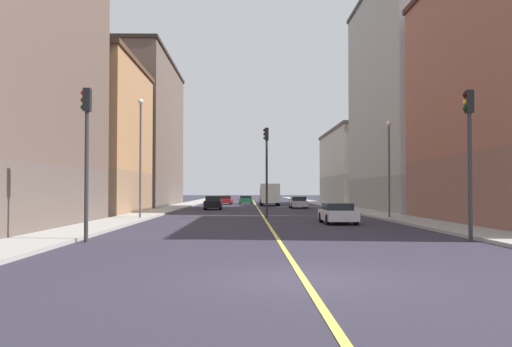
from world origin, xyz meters
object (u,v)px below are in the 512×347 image
at_px(building_right_distant, 134,133).
at_px(car_white, 338,213).
at_px(building_left_far, 364,167).
at_px(street_lamp_left_near, 389,158).
at_px(car_black, 213,203).
at_px(traffic_light_right_near, 86,142).
at_px(street_lamp_right_near, 141,147).
at_px(box_truck, 270,194).
at_px(traffic_light_median_far, 266,160).
at_px(building_right_midblock, 82,137).
at_px(car_silver, 298,202).
at_px(car_red, 225,200).
at_px(traffic_light_left_near, 469,143).
at_px(building_left_mid, 418,98).
at_px(car_green, 246,200).

distance_m(building_right_distant, car_white, 42.46).
bearing_deg(building_left_far, street_lamp_left_near, -99.76).
bearing_deg(car_black, traffic_light_right_near, -94.49).
relative_size(street_lamp_right_near, box_truck, 1.15).
bearing_deg(car_black, building_left_far, 46.04).
height_order(traffic_light_median_far, box_truck, traffic_light_median_far).
height_order(building_right_midblock, street_lamp_right_near, building_right_midblock).
bearing_deg(street_lamp_right_near, car_silver, 60.66).
height_order(traffic_light_right_near, car_red, traffic_light_right_near).
height_order(building_left_far, traffic_light_left_near, building_left_far).
xyz_separation_m(building_right_distant, street_lamp_left_near, (24.07, -32.03, -4.97)).
bearing_deg(street_lamp_left_near, car_white, -133.39).
bearing_deg(building_left_mid, street_lamp_right_near, -146.87).
relative_size(building_left_mid, car_black, 4.80).
relative_size(building_left_mid, building_right_midblock, 1.43).
height_order(traffic_light_right_near, street_lamp_right_near, street_lamp_right_near).
relative_size(building_left_far, street_lamp_right_near, 2.83).
relative_size(building_left_far, traffic_light_median_far, 3.51).
xyz_separation_m(car_silver, car_red, (-8.71, 16.46, -0.04)).
relative_size(building_left_mid, street_lamp_left_near, 3.31).
distance_m(building_left_far, car_silver, 21.18).
relative_size(building_left_mid, box_truck, 3.12).
height_order(building_left_far, street_lamp_right_near, building_left_far).
height_order(building_right_midblock, traffic_light_right_near, building_right_midblock).
bearing_deg(car_white, street_lamp_right_near, 160.28).
distance_m(traffic_light_left_near, street_lamp_right_near, 22.76).
height_order(car_white, box_truck, box_truck).
height_order(car_red, box_truck, box_truck).
relative_size(building_right_distant, street_lamp_right_near, 3.10).
xyz_separation_m(street_lamp_left_near, car_silver, (-4.07, 23.16, -3.58)).
xyz_separation_m(street_lamp_left_near, car_black, (-13.30, 19.57, -3.54)).
relative_size(street_lamp_left_near, box_truck, 0.94).
relative_size(building_left_far, car_black, 5.02).
distance_m(street_lamp_right_near, box_truck, 34.46).
bearing_deg(traffic_light_right_near, traffic_light_median_far, 67.19).
bearing_deg(traffic_light_right_near, car_silver, 72.95).
distance_m(building_left_far, traffic_light_median_far, 41.30).
xyz_separation_m(car_red, box_truck, (5.93, -6.90, 0.91)).
height_order(traffic_light_median_far, car_green, traffic_light_median_far).
bearing_deg(traffic_light_right_near, car_green, 83.86).
relative_size(traffic_light_left_near, street_lamp_right_near, 0.74).
xyz_separation_m(building_right_midblock, car_red, (11.29, 29.54, -6.00)).
xyz_separation_m(traffic_light_left_near, street_lamp_left_near, (1.02, 16.08, 0.35)).
bearing_deg(traffic_light_median_far, building_right_midblock, 153.61).
bearing_deg(car_silver, building_left_mid, -33.98).
distance_m(street_lamp_left_near, street_lamp_right_near, 17.10).
bearing_deg(traffic_light_median_far, car_white, -59.47).
bearing_deg(car_black, car_white, -69.61).
bearing_deg(street_lamp_right_near, building_left_far, 59.35).
bearing_deg(traffic_light_left_near, street_lamp_right_near, 134.97).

